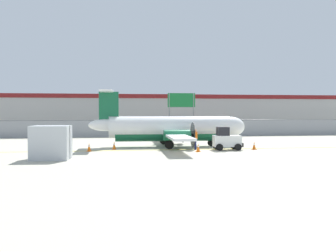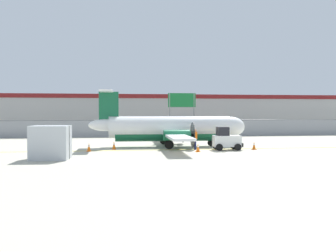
{
  "view_description": "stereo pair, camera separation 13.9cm",
  "coord_description": "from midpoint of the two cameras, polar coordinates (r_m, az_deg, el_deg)",
  "views": [
    {
      "loc": [
        -6.05,
        -28.11,
        3.12
      ],
      "look_at": [
        -1.15,
        5.72,
        1.8
      ],
      "focal_mm": 40.0,
      "sensor_mm": 36.0,
      "label": 1
    },
    {
      "loc": [
        -5.91,
        -28.13,
        3.12
      ],
      "look_at": [
        -1.15,
        5.72,
        1.8
      ],
      "focal_mm": 40.0,
      "sensor_mm": 36.0,
      "label": 2
    }
  ],
  "objects": [
    {
      "name": "background_building",
      "position": [
        76.34,
        -3.75,
        2.31
      ],
      "size": [
        91.0,
        8.1,
        6.5
      ],
      "color": "beige",
      "rests_on": "ground"
    },
    {
      "name": "highway_sign",
      "position": [
        48.44,
        1.98,
        3.41
      ],
      "size": [
        3.6,
        0.14,
        5.5
      ],
      "color": "slate",
      "rests_on": "ground"
    },
    {
      "name": "parked_car_5",
      "position": [
        63.5,
        5.22,
        0.19
      ],
      "size": [
        4.28,
        2.16,
        1.58
      ],
      "rotation": [
        0.0,
        0.0,
        -0.05
      ],
      "color": "red",
      "rests_on": "parking_lot_strip"
    },
    {
      "name": "traffic_cone_far_right",
      "position": [
        29.09,
        4.49,
        -3.33
      ],
      "size": [
        0.36,
        0.36,
        0.64
      ],
      "color": "orange",
      "rests_on": "ground"
    },
    {
      "name": "traffic_cone_near_left",
      "position": [
        31.53,
        12.87,
        -2.95
      ],
      "size": [
        0.36,
        0.36,
        0.64
      ],
      "color": "orange",
      "rests_on": "ground"
    },
    {
      "name": "parked_car_0",
      "position": [
        62.92,
        -16.19,
        0.1
      ],
      "size": [
        4.36,
        2.37,
        1.58
      ],
      "rotation": [
        0.0,
        0.0,
        3.03
      ],
      "color": "black",
      "rests_on": "parking_lot_strip"
    },
    {
      "name": "parked_car_6",
      "position": [
        60.16,
        12.07,
        0.04
      ],
      "size": [
        4.3,
        2.21,
        1.58
      ],
      "rotation": [
        0.0,
        0.0,
        -0.06
      ],
      "color": "red",
      "rests_on": "parking_lot_strip"
    },
    {
      "name": "ground_crew_worker",
      "position": [
        30.77,
        4.07,
        -1.83
      ],
      "size": [
        0.42,
        0.55,
        1.7
      ],
      "rotation": [
        0.0,
        0.0,
        2.88
      ],
      "color": "#191E4C",
      "rests_on": "ground"
    },
    {
      "name": "parked_car_2",
      "position": [
        52.91,
        -6.53,
        -0.21
      ],
      "size": [
        4.32,
        2.27,
        1.58
      ],
      "rotation": [
        0.0,
        0.0,
        3.22
      ],
      "color": "#B28C19",
      "rests_on": "parking_lot_strip"
    },
    {
      "name": "traffic_cone_near_right",
      "position": [
        29.98,
        -12.07,
        -3.21
      ],
      "size": [
        0.36,
        0.36,
        0.64
      ],
      "color": "orange",
      "rests_on": "ground"
    },
    {
      "name": "ground_plane",
      "position": [
        30.87,
        2.98,
        -3.59
      ],
      "size": [
        140.0,
        140.0,
        0.01
      ],
      "color": "#B2AD99"
    },
    {
      "name": "parked_car_1",
      "position": [
        62.48,
        -10.78,
        0.13
      ],
      "size": [
        4.24,
        2.08,
        1.58
      ],
      "rotation": [
        0.0,
        0.0,
        -0.02
      ],
      "color": "black",
      "rests_on": "parking_lot_strip"
    },
    {
      "name": "parking_lot_strip",
      "position": [
        58.01,
        -2.31,
        -0.81
      ],
      "size": [
        98.0,
        17.0,
        0.12
      ],
      "color": "#38383A",
      "rests_on": "ground"
    },
    {
      "name": "perimeter_fence",
      "position": [
        46.55,
        -0.85,
        -0.26
      ],
      "size": [
        98.0,
        0.1,
        2.1
      ],
      "color": "gray",
      "rests_on": "ground"
    },
    {
      "name": "cargo_container",
      "position": [
        25.61,
        -17.55,
        -2.42
      ],
      "size": [
        2.53,
        2.16,
        2.2
      ],
      "rotation": [
        0.0,
        0.0,
        -0.07
      ],
      "color": "#B7BCC1",
      "rests_on": "ground"
    },
    {
      "name": "traffic_cone_far_left",
      "position": [
        31.23,
        -8.34,
        -2.97
      ],
      "size": [
        0.36,
        0.36,
        0.64
      ],
      "color": "orange",
      "rests_on": "ground"
    },
    {
      "name": "baggage_tug",
      "position": [
        30.72,
        8.75,
        -2.04
      ],
      "size": [
        2.38,
        1.48,
        1.88
      ],
      "rotation": [
        0.0,
        0.0,
        -0.05
      ],
      "color": "silver",
      "rests_on": "ground"
    },
    {
      "name": "parked_car_4",
      "position": [
        53.51,
        4.52,
        -0.18
      ],
      "size": [
        4.27,
        2.14,
        1.58
      ],
      "rotation": [
        0.0,
        0.0,
        3.1
      ],
      "color": "#B28C19",
      "rests_on": "parking_lot_strip"
    },
    {
      "name": "commuter_airplane",
      "position": [
        33.26,
        0.55,
        -0.4
      ],
      "size": [
        14.0,
        16.04,
        4.92
      ],
      "rotation": [
        0.0,
        0.0,
        -0.03
      ],
      "color": "white",
      "rests_on": "ground"
    },
    {
      "name": "parked_car_3",
      "position": [
        61.19,
        -2.74,
        0.12
      ],
      "size": [
        4.29,
        2.19,
        1.58
      ],
      "rotation": [
        0.0,
        0.0,
        3.09
      ],
      "color": "gray",
      "rests_on": "parking_lot_strip"
    }
  ]
}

